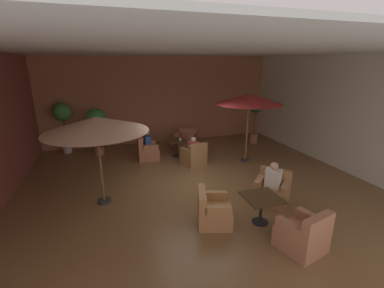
{
  "coord_description": "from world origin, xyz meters",
  "views": [
    {
      "loc": [
        -2.38,
        -6.83,
        3.51
      ],
      "look_at": [
        0.0,
        0.51,
        1.16
      ],
      "focal_mm": 24.82,
      "sensor_mm": 36.0,
      "label": 1
    }
  ],
  "objects_px": {
    "armchair_front_left_north": "(147,151)",
    "iced_drink_cup": "(180,139)",
    "armchair_front_left_south": "(186,141)",
    "cafe_table_front_left": "(176,144)",
    "patio_umbrella_center_beige": "(96,125)",
    "potted_tree_mid_right": "(255,115)",
    "patron_by_window": "(193,146)",
    "potted_tree_mid_left": "(96,122)",
    "armchair_front_right_south": "(213,211)",
    "patio_umbrella_tall_red": "(249,99)",
    "armchair_front_right_east": "(272,191)",
    "patron_blue_shirt": "(148,140)",
    "patron_with_friend": "(273,176)",
    "armchair_front_left_east": "(194,156)",
    "potted_tree_left_corner": "(63,117)",
    "armchair_front_right_north": "(303,235)",
    "cafe_table_front_right": "(262,202)"
  },
  "relations": [
    {
      "from": "patron_by_window",
      "to": "patron_with_friend",
      "type": "distance_m",
      "value": 3.43
    },
    {
      "from": "patio_umbrella_tall_red",
      "to": "armchair_front_left_north",
      "type": "bearing_deg",
      "value": 158.48
    },
    {
      "from": "armchair_front_left_north",
      "to": "iced_drink_cup",
      "type": "bearing_deg",
      "value": -5.26
    },
    {
      "from": "armchair_front_left_east",
      "to": "potted_tree_left_corner",
      "type": "bearing_deg",
      "value": 147.28
    },
    {
      "from": "armchair_front_left_south",
      "to": "armchair_front_right_east",
      "type": "height_order",
      "value": "armchair_front_right_east"
    },
    {
      "from": "armchair_front_left_south",
      "to": "armchair_front_right_north",
      "type": "bearing_deg",
      "value": -87.76
    },
    {
      "from": "armchair_front_right_east",
      "to": "armchair_front_right_south",
      "type": "height_order",
      "value": "armchair_front_right_east"
    },
    {
      "from": "potted_tree_mid_right",
      "to": "patron_with_friend",
      "type": "distance_m",
      "value": 5.6
    },
    {
      "from": "armchair_front_right_north",
      "to": "armchair_front_right_south",
      "type": "height_order",
      "value": "armchair_front_right_north"
    },
    {
      "from": "patio_umbrella_center_beige",
      "to": "potted_tree_mid_right",
      "type": "distance_m",
      "value": 7.59
    },
    {
      "from": "cafe_table_front_left",
      "to": "armchair_front_right_north",
      "type": "bearing_deg",
      "value": -81.16
    },
    {
      "from": "patron_by_window",
      "to": "cafe_table_front_left",
      "type": "bearing_deg",
      "value": 108.97
    },
    {
      "from": "potted_tree_mid_right",
      "to": "patio_umbrella_center_beige",
      "type": "bearing_deg",
      "value": -150.95
    },
    {
      "from": "armchair_front_left_south",
      "to": "armchair_front_right_east",
      "type": "bearing_deg",
      "value": -81.09
    },
    {
      "from": "cafe_table_front_left",
      "to": "iced_drink_cup",
      "type": "height_order",
      "value": "iced_drink_cup"
    },
    {
      "from": "armchair_front_left_north",
      "to": "patron_by_window",
      "type": "height_order",
      "value": "patron_by_window"
    },
    {
      "from": "patio_umbrella_tall_red",
      "to": "patio_umbrella_center_beige",
      "type": "xyz_separation_m",
      "value": [
        -5.04,
        -1.59,
        -0.21
      ]
    },
    {
      "from": "cafe_table_front_right",
      "to": "armchair_front_right_south",
      "type": "bearing_deg",
      "value": 162.98
    },
    {
      "from": "armchair_front_right_north",
      "to": "potted_tree_left_corner",
      "type": "bearing_deg",
      "value": 122.78
    },
    {
      "from": "patio_umbrella_center_beige",
      "to": "armchair_front_right_east",
      "type": "bearing_deg",
      "value": -17.46
    },
    {
      "from": "potted_tree_left_corner",
      "to": "patron_with_friend",
      "type": "bearing_deg",
      "value": -47.53
    },
    {
      "from": "patio_umbrella_center_beige",
      "to": "armchair_front_left_south",
      "type": "bearing_deg",
      "value": 48.55
    },
    {
      "from": "armchair_front_right_south",
      "to": "patron_blue_shirt",
      "type": "relative_size",
      "value": 1.47
    },
    {
      "from": "potted_tree_mid_left",
      "to": "patron_blue_shirt",
      "type": "xyz_separation_m",
      "value": [
        1.79,
        -1.15,
        -0.59
      ]
    },
    {
      "from": "armchair_front_left_south",
      "to": "cafe_table_front_left",
      "type": "bearing_deg",
      "value": -126.21
    },
    {
      "from": "potted_tree_left_corner",
      "to": "patron_by_window",
      "type": "distance_m",
      "value": 5.39
    },
    {
      "from": "iced_drink_cup",
      "to": "armchair_front_right_east",
      "type": "bearing_deg",
      "value": -72.05
    },
    {
      "from": "armchair_front_left_south",
      "to": "patron_blue_shirt",
      "type": "distance_m",
      "value": 2.03
    },
    {
      "from": "armchair_front_right_south",
      "to": "patio_umbrella_tall_red",
      "type": "relative_size",
      "value": 0.39
    },
    {
      "from": "armchair_front_left_east",
      "to": "potted_tree_mid_right",
      "type": "bearing_deg",
      "value": 27.34
    },
    {
      "from": "armchair_front_right_south",
      "to": "potted_tree_left_corner",
      "type": "xyz_separation_m",
      "value": [
        -3.76,
        6.5,
        1.2
      ]
    },
    {
      "from": "patron_blue_shirt",
      "to": "iced_drink_cup",
      "type": "distance_m",
      "value": 1.24
    },
    {
      "from": "armchair_front_left_south",
      "to": "patio_umbrella_center_beige",
      "type": "distance_m",
      "value": 5.44
    },
    {
      "from": "patio_umbrella_center_beige",
      "to": "armchair_front_right_south",
      "type": "bearing_deg",
      "value": -36.6
    },
    {
      "from": "cafe_table_front_right",
      "to": "armchair_front_right_north",
      "type": "relative_size",
      "value": 0.86
    },
    {
      "from": "cafe_table_front_left",
      "to": "patron_blue_shirt",
      "type": "relative_size",
      "value": 1.19
    },
    {
      "from": "cafe_table_front_left",
      "to": "iced_drink_cup",
      "type": "distance_m",
      "value": 0.26
    },
    {
      "from": "cafe_table_front_right",
      "to": "potted_tree_left_corner",
      "type": "distance_m",
      "value": 8.41
    },
    {
      "from": "armchair_front_right_east",
      "to": "potted_tree_mid_left",
      "type": "xyz_separation_m",
      "value": [
        -4.37,
        5.43,
        1.03
      ]
    },
    {
      "from": "armchair_front_right_south",
      "to": "potted_tree_mid_right",
      "type": "height_order",
      "value": "potted_tree_mid_right"
    },
    {
      "from": "potted_tree_mid_left",
      "to": "potted_tree_mid_right",
      "type": "xyz_separation_m",
      "value": [
        6.75,
        -0.44,
        -0.04
      ]
    },
    {
      "from": "armchair_front_left_south",
      "to": "armchair_front_right_south",
      "type": "relative_size",
      "value": 1.09
    },
    {
      "from": "armchair_front_left_south",
      "to": "armchair_front_right_east",
      "type": "xyz_separation_m",
      "value": [
        0.81,
        -5.18,
        -0.0
      ]
    },
    {
      "from": "armchair_front_left_south",
      "to": "patron_with_friend",
      "type": "bearing_deg",
      "value": -81.47
    },
    {
      "from": "cafe_table_front_left",
      "to": "potted_tree_mid_left",
      "type": "distance_m",
      "value": 3.22
    },
    {
      "from": "armchair_front_left_north",
      "to": "patron_by_window",
      "type": "distance_m",
      "value": 1.87
    },
    {
      "from": "potted_tree_mid_left",
      "to": "patron_by_window",
      "type": "distance_m",
      "value": 3.98
    },
    {
      "from": "potted_tree_mid_right",
      "to": "patron_blue_shirt",
      "type": "height_order",
      "value": "potted_tree_mid_right"
    },
    {
      "from": "potted_tree_mid_left",
      "to": "armchair_front_left_east",
      "type": "bearing_deg",
      "value": -34.6
    },
    {
      "from": "patron_by_window",
      "to": "patron_with_friend",
      "type": "bearing_deg",
      "value": -71.37
    }
  ]
}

